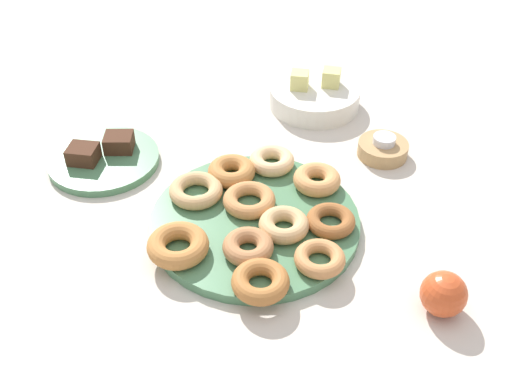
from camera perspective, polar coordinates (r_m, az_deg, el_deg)
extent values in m
plane|color=beige|center=(1.00, -0.10, -3.17)|extent=(2.40, 2.40, 0.00)
cylinder|color=#4C7F56|center=(1.00, -0.10, -2.81)|extent=(0.35, 0.35, 0.02)
torus|color=tan|center=(1.05, 5.77, 1.18)|extent=(0.08, 0.08, 0.03)
torus|color=#BC7A3D|center=(0.93, -7.38, -5.02)|extent=(0.13, 0.13, 0.03)
torus|color=#C6844C|center=(0.91, 6.03, -6.28)|extent=(0.11, 0.11, 0.02)
torus|color=tan|center=(1.03, -5.69, 0.14)|extent=(0.13, 0.13, 0.02)
torus|color=#B27547|center=(0.92, -0.76, -5.19)|extent=(0.09, 0.09, 0.03)
torus|color=#BC7A3D|center=(1.07, -2.32, 1.97)|extent=(0.11, 0.11, 0.03)
torus|color=#995B2D|center=(0.98, 7.08, -2.71)|extent=(0.11, 0.11, 0.02)
torus|color=#C6844C|center=(1.01, -0.64, -0.77)|extent=(0.12, 0.12, 0.02)
torus|color=#EABC84|center=(1.09, 1.50, 2.97)|extent=(0.11, 0.11, 0.03)
torus|color=#AD6B33|center=(0.88, 0.42, -8.46)|extent=(0.12, 0.12, 0.03)
torus|color=tan|center=(0.96, 2.65, -3.12)|extent=(0.11, 0.11, 0.03)
cylinder|color=#4C7F56|center=(1.17, -14.16, 2.97)|extent=(0.21, 0.21, 0.01)
cube|color=#472819|center=(1.15, -16.00, 3.47)|extent=(0.06, 0.05, 0.03)
cube|color=#472819|center=(1.17, -12.82, 4.60)|extent=(0.06, 0.05, 0.03)
cylinder|color=tan|center=(1.18, 11.88, 3.98)|extent=(0.09, 0.09, 0.03)
cylinder|color=silver|center=(1.16, 12.02, 4.84)|extent=(0.04, 0.04, 0.01)
cylinder|color=silver|center=(1.30, 5.54, 8.90)|extent=(0.19, 0.19, 0.04)
cube|color=#DBD67A|center=(1.28, 4.15, 10.50)|extent=(0.04, 0.04, 0.04)
cube|color=#DBD67A|center=(1.30, 7.13, 10.67)|extent=(0.04, 0.04, 0.04)
sphere|color=#CC4C23|center=(0.90, 17.30, -9.18)|extent=(0.07, 0.07, 0.07)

